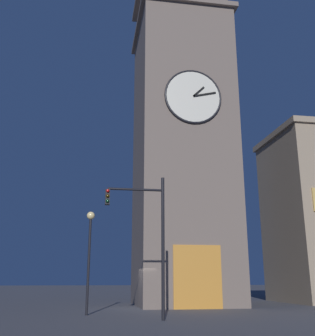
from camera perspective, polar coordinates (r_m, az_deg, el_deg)
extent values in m
plane|color=#4C4C51|center=(27.29, -3.32, -19.33)|extent=(200.00, 200.00, 0.00)
cube|color=#75665B|center=(32.10, 3.50, 1.71)|extent=(7.07, 7.77, 22.63)
cube|color=#75665B|center=(37.16, 3.19, 18.93)|extent=(7.67, 8.37, 0.40)
cylinder|color=#75665B|center=(41.43, 6.31, 18.00)|extent=(0.70, 0.70, 3.21)
cylinder|color=#75665B|center=(41.01, 3.53, 18.32)|extent=(0.70, 0.70, 3.21)
cylinder|color=#75665B|center=(40.68, 0.69, 18.59)|extent=(0.70, 0.70, 3.21)
cylinder|color=#75665B|center=(40.45, -2.19, 18.83)|extent=(0.70, 0.70, 3.21)
cylinder|color=silver|center=(29.73, 5.08, 10.05)|extent=(4.09, 0.12, 4.09)
torus|color=black|center=(29.71, 5.09, 10.07)|extent=(4.25, 0.16, 4.25)
cube|color=black|center=(29.90, 5.87, 10.74)|extent=(0.89, 0.06, 0.87)
cube|color=black|center=(29.93, 6.71, 10.35)|extent=(1.72, 0.06, 0.53)
cube|color=orange|center=(26.94, 5.67, -15.07)|extent=(3.20, 0.24, 4.00)
cylinder|color=black|center=(19.65, 0.78, -11.00)|extent=(0.16, 0.16, 6.75)
cylinder|color=black|center=(19.86, -3.14, -3.07)|extent=(2.73, 0.12, 0.12)
cube|color=black|center=(19.68, -7.12, -4.12)|extent=(0.22, 0.30, 0.75)
sphere|color=red|center=(19.56, -7.07, -3.23)|extent=(0.16, 0.16, 0.16)
sphere|color=#392705|center=(19.51, -7.10, -3.95)|extent=(0.16, 0.16, 0.16)
sphere|color=#063316|center=(19.46, -7.12, -4.67)|extent=(0.16, 0.16, 0.16)
cylinder|color=black|center=(22.71, -9.77, -13.54)|extent=(0.14, 0.14, 5.05)
sphere|color=#F9DB8C|center=(22.96, -9.45, -6.68)|extent=(0.44, 0.44, 0.44)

